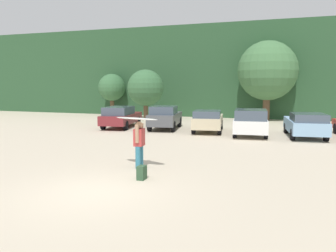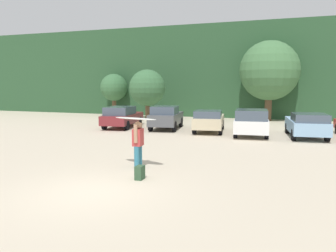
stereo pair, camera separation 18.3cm
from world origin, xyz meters
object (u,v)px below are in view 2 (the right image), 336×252
(parked_car_dark_gray, at_px, (166,117))
(parked_car_sky_blue, at_px, (307,124))
(person_adult, at_px, (138,142))
(backpack_dropped, at_px, (140,173))
(parked_car_maroon, at_px, (122,116))
(parked_car_champagne, at_px, (209,120))
(surfboard_white, at_px, (135,119))
(parked_car_white, at_px, (251,122))

(parked_car_dark_gray, relative_size, parked_car_sky_blue, 0.94)
(person_adult, distance_m, backpack_dropped, 1.77)
(parked_car_maroon, height_order, person_adult, person_adult)
(parked_car_dark_gray, bearing_deg, backpack_dropped, -172.53)
(parked_car_dark_gray, relative_size, person_adult, 2.50)
(parked_car_dark_gray, distance_m, parked_car_champagne, 3.12)
(parked_car_sky_blue, xyz_separation_m, surfboard_white, (-6.21, -9.93, 1.06))
(person_adult, bearing_deg, parked_car_white, -111.92)
(parked_car_champagne, bearing_deg, surfboard_white, 169.85)
(parked_car_maroon, bearing_deg, surfboard_white, -158.23)
(parked_car_dark_gray, relative_size, backpack_dropped, 9.56)
(parked_car_maroon, distance_m, parked_car_dark_gray, 3.28)
(parked_car_champagne, relative_size, parked_car_white, 0.92)
(parked_car_white, bearing_deg, parked_car_sky_blue, -91.68)
(parked_car_maroon, relative_size, parked_car_sky_blue, 1.03)
(surfboard_white, bearing_deg, backpack_dropped, 131.20)
(backpack_dropped, bearing_deg, parked_car_champagne, 91.92)
(surfboard_white, bearing_deg, parked_car_maroon, -49.14)
(parked_car_white, xyz_separation_m, parked_car_sky_blue, (3.10, 0.21, -0.06))
(parked_car_dark_gray, height_order, backpack_dropped, parked_car_dark_gray)
(parked_car_champagne, distance_m, parked_car_sky_blue, 5.88)
(parked_car_dark_gray, relative_size, parked_car_white, 0.93)
(parked_car_maroon, distance_m, surfboard_white, 12.26)
(parked_car_dark_gray, xyz_separation_m, surfboard_white, (2.74, -10.83, 1.01))
(parked_car_white, bearing_deg, backpack_dropped, 162.30)
(person_adult, bearing_deg, parked_car_maroon, -64.23)
(parked_car_sky_blue, bearing_deg, parked_car_maroon, 79.78)
(parked_car_sky_blue, bearing_deg, backpack_dropped, 147.17)
(surfboard_white, bearing_deg, parked_car_dark_gray, -64.42)
(parked_car_white, height_order, parked_car_sky_blue, parked_car_white)
(person_adult, relative_size, surfboard_white, 0.93)
(parked_car_maroon, xyz_separation_m, parked_car_white, (9.12, -0.92, 0.03))
(parked_car_white, distance_m, surfboard_white, 10.25)
(parked_car_maroon, distance_m, parked_car_champagne, 6.37)
(parked_car_maroon, distance_m, backpack_dropped, 13.74)
(person_adult, bearing_deg, backpack_dropped, 112.08)
(parked_car_maroon, relative_size, parked_car_dark_gray, 1.09)
(parked_car_maroon, relative_size, parked_car_champagne, 1.10)
(parked_car_maroon, bearing_deg, parked_car_dark_gray, -94.27)
(backpack_dropped, bearing_deg, person_adult, 116.25)
(parked_car_sky_blue, relative_size, person_adult, 2.65)
(parked_car_maroon, relative_size, person_adult, 2.72)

